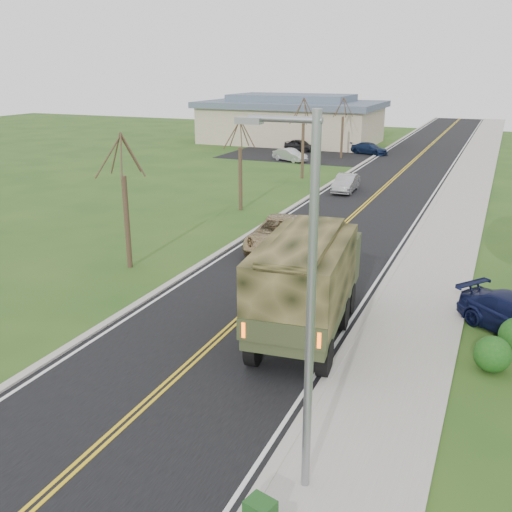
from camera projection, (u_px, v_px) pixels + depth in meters
The scene contains 17 objects.
ground at pixel (127, 421), 14.71m from camera, with size 160.00×160.00×0.00m, color #224717.
road at pixel (401, 172), 49.54m from camera, with size 8.00×120.00×0.01m, color black.
curb_right at pixel (451, 175), 47.95m from camera, with size 0.30×120.00×0.12m, color #9E998E.
sidewalk_right at pixel (473, 177), 47.29m from camera, with size 3.20×120.00×0.10m, color #9E998E.
curb_left at pixel (354, 169), 51.09m from camera, with size 0.30×120.00×0.10m, color #9E998E.
street_light at pixel (306, 298), 11.03m from camera, with size 1.65×0.22×8.00m.
bare_tree_a at pixel (126, 211), 25.24m from camera, with size 1.93×2.26×6.08m.
bare_tree_b at pixel (240, 171), 35.74m from camera, with size 1.83×2.14×5.73m.
bare_tree_c at pixel (303, 144), 46.09m from camera, with size 2.04×2.39×6.42m.
bare_tree_d at pixel (342, 132), 56.61m from camera, with size 1.88×2.20×5.91m.
commercial_building at pixel (292, 120), 68.64m from camera, with size 25.50×21.50×5.65m.
military_truck at pixel (308, 277), 18.81m from camera, with size 3.32×7.55×3.65m.
suv_champagne at pixel (280, 233), 28.47m from camera, with size 2.62×5.68×1.58m, color #9A8156.
sedan_silver at pixel (346, 183), 41.66m from camera, with size 1.35×3.86×1.27m, color #9E9EA2.
lot_car_dark at pixel (300, 145), 62.05m from camera, with size 1.49×3.70×1.26m, color black.
lot_car_silver at pixel (290, 155), 55.25m from camera, with size 1.29×3.69×1.22m, color #B3B2B7.
lot_car_navy at pixel (369, 149), 59.79m from camera, with size 1.66×4.09×1.19m, color #101D3B.
Camera 1 is at (8.07, -10.26, 8.67)m, focal length 40.00 mm.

